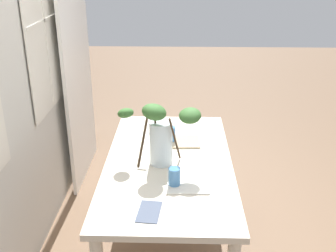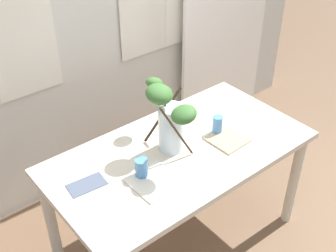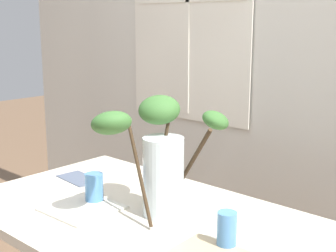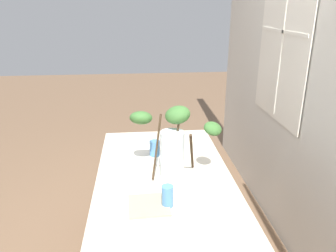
{
  "view_description": "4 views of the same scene",
  "coord_description": "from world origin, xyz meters",
  "px_view_note": "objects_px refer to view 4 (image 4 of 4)",
  "views": [
    {
      "loc": [
        -2.35,
        -0.06,
        2.01
      ],
      "look_at": [
        -0.11,
        0.0,
        1.05
      ],
      "focal_mm": 43.93,
      "sensor_mm": 36.0,
      "label": 1
    },
    {
      "loc": [
        -1.3,
        -1.47,
        2.32
      ],
      "look_at": [
        -0.09,
        0.0,
        0.97
      ],
      "focal_mm": 46.46,
      "sensor_mm": 36.0,
      "label": 2
    },
    {
      "loc": [
        1.04,
        -1.11,
        1.44
      ],
      "look_at": [
        -0.03,
        0.07,
        1.08
      ],
      "focal_mm": 50.65,
      "sensor_mm": 36.0,
      "label": 3
    },
    {
      "loc": [
        1.72,
        -0.15,
        1.74
      ],
      "look_at": [
        -0.0,
        0.02,
        1.09
      ],
      "focal_mm": 35.12,
      "sensor_mm": 36.0,
      "label": 4
    }
  ],
  "objects_px": {
    "dining_table": "(165,193)",
    "drinking_glass_blue_right": "(167,196)",
    "drinking_glass_blue_left": "(155,149)",
    "plate_square_right": "(149,205)",
    "vase_with_branches": "(172,143)",
    "plate_square_left": "(144,158)"
  },
  "relations": [
    {
      "from": "drinking_glass_blue_left",
      "to": "drinking_glass_blue_right",
      "type": "distance_m",
      "value": 0.59
    },
    {
      "from": "vase_with_branches",
      "to": "drinking_glass_blue_left",
      "type": "relative_size",
      "value": 4.9
    },
    {
      "from": "drinking_glass_blue_left",
      "to": "plate_square_right",
      "type": "bearing_deg",
      "value": -6.37
    },
    {
      "from": "plate_square_left",
      "to": "drinking_glass_blue_right",
      "type": "bearing_deg",
      "value": 10.65
    },
    {
      "from": "dining_table",
      "to": "drinking_glass_blue_right",
      "type": "distance_m",
      "value": 0.33
    },
    {
      "from": "dining_table",
      "to": "plate_square_right",
      "type": "bearing_deg",
      "value": -20.69
    },
    {
      "from": "dining_table",
      "to": "vase_with_branches",
      "type": "distance_m",
      "value": 0.31
    },
    {
      "from": "vase_with_branches",
      "to": "drinking_glass_blue_left",
      "type": "distance_m",
      "value": 0.31
    },
    {
      "from": "drinking_glass_blue_right",
      "to": "plate_square_right",
      "type": "bearing_deg",
      "value": -93.01
    },
    {
      "from": "dining_table",
      "to": "drinking_glass_blue_right",
      "type": "bearing_deg",
      "value": -2.14
    },
    {
      "from": "plate_square_left",
      "to": "drinking_glass_blue_left",
      "type": "bearing_deg",
      "value": 107.07
    },
    {
      "from": "dining_table",
      "to": "plate_square_left",
      "type": "bearing_deg",
      "value": -157.34
    },
    {
      "from": "dining_table",
      "to": "drinking_glass_blue_right",
      "type": "xyz_separation_m",
      "value": [
        0.29,
        -0.01,
        0.16
      ]
    },
    {
      "from": "dining_table",
      "to": "drinking_glass_blue_right",
      "type": "relative_size",
      "value": 13.29
    },
    {
      "from": "dining_table",
      "to": "plate_square_left",
      "type": "relative_size",
      "value": 6.38
    },
    {
      "from": "vase_with_branches",
      "to": "drinking_glass_blue_right",
      "type": "relative_size",
      "value": 4.8
    },
    {
      "from": "dining_table",
      "to": "plate_square_right",
      "type": "height_order",
      "value": "plate_square_right"
    },
    {
      "from": "dining_table",
      "to": "vase_with_branches",
      "type": "xyz_separation_m",
      "value": [
        -0.04,
        0.05,
        0.31
      ]
    },
    {
      "from": "vase_with_branches",
      "to": "drinking_glass_blue_right",
      "type": "xyz_separation_m",
      "value": [
        0.33,
        -0.06,
        -0.15
      ]
    },
    {
      "from": "drinking_glass_blue_left",
      "to": "vase_with_branches",
      "type": "bearing_deg",
      "value": 18.5
    },
    {
      "from": "plate_square_right",
      "to": "dining_table",
      "type": "bearing_deg",
      "value": 159.31
    },
    {
      "from": "drinking_glass_blue_right",
      "to": "plate_square_right",
      "type": "height_order",
      "value": "drinking_glass_blue_right"
    }
  ]
}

